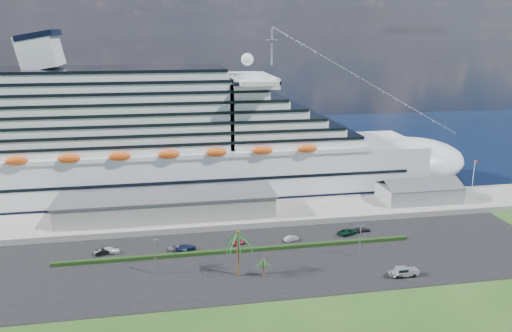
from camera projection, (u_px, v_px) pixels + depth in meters
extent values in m
plane|color=#244517|center=(286.00, 281.00, 109.03)|extent=(420.00, 420.00, 0.00)
cube|color=black|center=(275.00, 259.00, 119.46)|extent=(140.00, 38.00, 0.12)
cube|color=gray|center=(254.00, 213.00, 146.77)|extent=(240.00, 20.00, 1.80)
cube|color=black|center=(221.00, 148.00, 232.47)|extent=(420.00, 160.00, 0.02)
cube|color=silver|center=(182.00, 171.00, 164.28)|extent=(160.00, 30.00, 16.00)
ellipsoid|color=silver|center=(408.00, 161.00, 177.94)|extent=(40.00, 30.00, 16.00)
cube|color=black|center=(183.00, 191.00, 166.07)|extent=(164.00, 30.60, 2.40)
cube|color=silver|center=(141.00, 107.00, 156.56)|extent=(128.00, 26.00, 24.80)
cube|color=silver|center=(250.00, 80.00, 160.44)|extent=(14.00, 38.00, 3.20)
cube|color=silver|center=(40.00, 51.00, 147.20)|extent=(11.58, 14.00, 11.58)
cylinder|color=gray|center=(272.00, 46.00, 158.89)|extent=(0.70, 0.70, 12.00)
ellipsoid|color=#D64F14|center=(169.00, 154.00, 146.02)|extent=(90.00, 2.40, 2.60)
ellipsoid|color=#D64F14|center=(168.00, 133.00, 176.03)|extent=(90.00, 2.40, 2.60)
cube|color=black|center=(182.00, 169.00, 164.07)|extent=(144.00, 30.40, 0.90)
cube|color=gray|center=(168.00, 206.00, 141.48)|extent=(60.00, 14.00, 6.00)
cube|color=#4C4C54|center=(167.00, 195.00, 140.67)|extent=(61.00, 15.00, 0.40)
cube|color=gray|center=(419.00, 193.00, 154.78)|extent=(24.00, 12.00, 4.80)
cube|color=#4C4C54|center=(425.00, 184.00, 150.99)|extent=(24.00, 6.31, 2.74)
cube|color=#4C4C54|center=(415.00, 179.00, 156.68)|extent=(24.00, 6.31, 2.74)
cylinder|color=silver|center=(473.00, 179.00, 156.91)|extent=(0.16, 0.16, 12.00)
cube|color=red|center=(476.00, 161.00, 155.52)|extent=(1.00, 0.04, 0.70)
cube|color=#183311|center=(239.00, 250.00, 122.71)|extent=(88.00, 1.10, 0.90)
cylinder|color=gray|center=(155.00, 258.00, 110.76)|extent=(0.24, 0.24, 8.00)
cube|color=gray|center=(154.00, 241.00, 109.68)|extent=(1.60, 0.35, 0.35)
cylinder|color=gray|center=(360.00, 242.00, 118.95)|extent=(0.24, 0.24, 8.00)
cube|color=gray|center=(361.00, 226.00, 117.88)|extent=(1.60, 0.35, 0.35)
cylinder|color=#47301E|center=(238.00, 254.00, 109.74)|extent=(0.54, 0.54, 10.50)
sphere|color=#47301E|center=(238.00, 232.00, 108.36)|extent=(0.98, 0.98, 0.98)
cylinder|color=#47301E|center=(264.00, 268.00, 110.08)|extent=(0.35, 0.35, 4.20)
sphere|color=#47301E|center=(264.00, 260.00, 109.53)|extent=(0.73, 0.73, 0.73)
imported|color=white|center=(110.00, 250.00, 122.02)|extent=(4.68, 2.19, 1.55)
imported|color=black|center=(104.00, 252.00, 121.35)|extent=(4.53, 2.72, 1.41)
imported|color=gray|center=(178.00, 248.00, 123.30)|extent=(4.99, 2.75, 1.32)
imported|color=#132043|center=(186.00, 248.00, 123.62)|extent=(5.42, 3.15, 1.48)
imported|color=maroon|center=(238.00, 242.00, 126.93)|extent=(3.96, 2.36, 1.26)
imported|color=#A5A7AC|center=(291.00, 238.00, 129.25)|extent=(4.32, 2.80, 1.34)
imported|color=black|center=(348.00, 232.00, 133.29)|extent=(6.18, 4.58, 1.56)
imported|color=#232329|center=(362.00, 229.00, 135.19)|extent=(4.51, 2.15, 1.27)
cylinder|color=black|center=(398.00, 277.00, 109.38)|extent=(0.88, 0.32, 0.88)
cylinder|color=black|center=(394.00, 273.00, 111.36)|extent=(0.88, 0.32, 0.88)
cylinder|color=black|center=(414.00, 276.00, 110.03)|extent=(0.88, 0.32, 0.88)
cylinder|color=black|center=(410.00, 271.00, 112.02)|extent=(0.88, 0.32, 0.88)
cube|color=#B1B2B8|center=(405.00, 273.00, 110.62)|extent=(5.96, 2.28, 0.77)
cube|color=#B1B2B8|center=(411.00, 270.00, 110.78)|extent=(2.67, 2.18, 0.60)
cube|color=#B1B2B8|center=(402.00, 270.00, 110.29)|extent=(2.45, 2.12, 1.04)
cube|color=black|center=(402.00, 269.00, 110.26)|extent=(2.23, 2.17, 0.60)
cube|color=#B1B2B8|center=(394.00, 273.00, 110.14)|extent=(1.02, 2.10, 0.38)
cube|color=gray|center=(398.00, 275.00, 110.19)|extent=(4.45, 2.10, 0.11)
cylinder|color=gray|center=(390.00, 276.00, 109.85)|extent=(2.04, 0.33, 0.07)
cylinder|color=black|center=(402.00, 278.00, 109.51)|extent=(0.62, 0.28, 0.60)
cylinder|color=black|center=(398.00, 274.00, 111.10)|extent=(0.62, 0.28, 0.60)
imported|color=silver|center=(399.00, 273.00, 110.04)|extent=(5.11, 3.93, 0.98)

